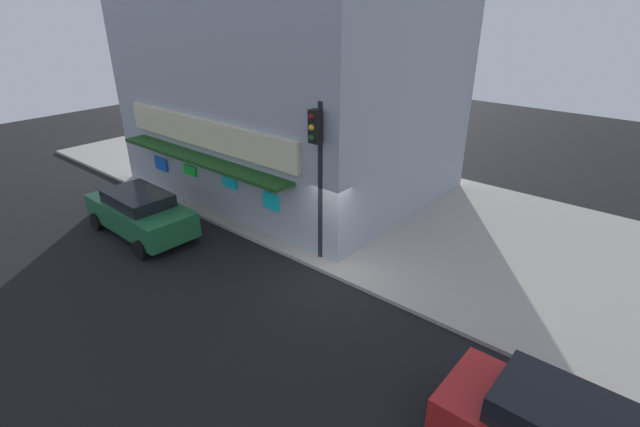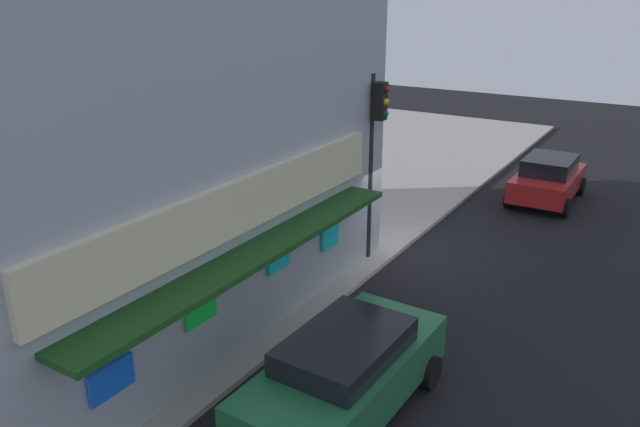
# 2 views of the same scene
# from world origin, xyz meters

# --- Properties ---
(ground_plane) EXTENTS (58.40, 58.40, 0.00)m
(ground_plane) POSITION_xyz_m (0.00, 0.00, 0.00)
(ground_plane) COLOR black
(sidewalk) EXTENTS (38.93, 10.35, 0.12)m
(sidewalk) POSITION_xyz_m (0.00, 5.17, 0.06)
(sidewalk) COLOR #A39E93
(sidewalk) RESTS_ON ground_plane
(corner_building) EXTENTS (12.32, 9.81, 7.72)m
(corner_building) POSITION_xyz_m (-6.34, 5.05, 3.98)
(corner_building) COLOR #9EA8B2
(corner_building) RESTS_ON sidewalk
(traffic_light) EXTENTS (0.32, 0.58, 4.98)m
(traffic_light) POSITION_xyz_m (-0.88, 0.51, 3.32)
(traffic_light) COLOR black
(traffic_light) RESTS_ON sidewalk
(fire_hydrant) EXTENTS (0.50, 0.26, 0.80)m
(fire_hydrant) POSITION_xyz_m (-2.96, 0.90, 0.51)
(fire_hydrant) COLOR #B2B2B7
(fire_hydrant) RESTS_ON sidewalk
(trash_can) EXTENTS (0.55, 0.55, 0.93)m
(trash_can) POSITION_xyz_m (-9.63, 2.36, 0.59)
(trash_can) COLOR #2D2D2D
(trash_can) RESTS_ON sidewalk
(pedestrian) EXTENTS (0.41, 0.58, 1.68)m
(pedestrian) POSITION_xyz_m (-4.10, 2.03, 1.05)
(pedestrian) COLOR black
(pedestrian) RESTS_ON sidewalk
(potted_plant_by_doorway) EXTENTS (0.55, 0.55, 0.87)m
(potted_plant_by_doorway) POSITION_xyz_m (-5.44, 1.60, 0.57)
(potted_plant_by_doorway) COLOR brown
(potted_plant_by_doorway) RESTS_ON sidewalk
(parked_car_green) EXTENTS (4.54, 2.19, 1.61)m
(parked_car_green) POSITION_xyz_m (-6.94, -2.12, 0.85)
(parked_car_green) COLOR #1E6038
(parked_car_green) RESTS_ON ground_plane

